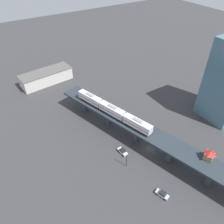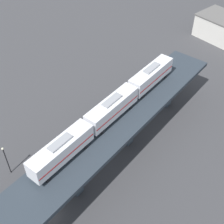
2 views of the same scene
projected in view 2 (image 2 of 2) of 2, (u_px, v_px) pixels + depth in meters
name	position (u px, v px, depth m)	size (l,w,h in m)	color
ground_plane	(50.00, 217.00, 51.70)	(400.00, 400.00, 0.00)	#38383A
elevated_viaduct	(42.00, 194.00, 46.77)	(34.80, 90.47, 8.31)	#283039
subway_train	(112.00, 108.00, 55.53)	(13.50, 36.41, 4.45)	silver
street_car_white	(44.00, 163.00, 58.82)	(2.29, 4.56, 1.89)	silver
street_lamp	(6.00, 158.00, 55.64)	(0.44, 0.44, 6.94)	black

